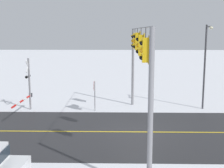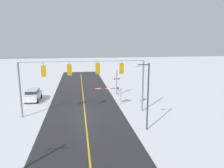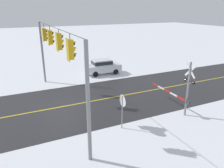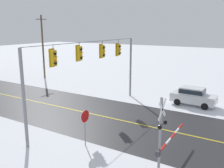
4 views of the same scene
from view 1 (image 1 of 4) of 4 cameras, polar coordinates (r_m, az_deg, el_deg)
The scene contains 5 objects.
ground_plane at distance 18.92m, azimuth 4.76°, elevation -8.85°, with size 160.00×160.00×0.00m, color white.
signal_span at distance 17.99m, azimuth 4.91°, elevation 4.55°, with size 14.20×0.47×6.22m.
stop_sign at distance 23.28m, azimuth -3.26°, elevation -0.91°, with size 0.80×0.09×2.35m.
railroad_crossing at distance 24.12m, azimuth -15.33°, elevation -0.28°, with size 4.62×0.31×4.00m.
streetlamp_near at distance 24.48m, azimuth 16.98°, elevation 4.42°, with size 1.39×0.28×6.50m.
Camera 1 is at (17.88, -1.18, 6.06)m, focal length 49.37 mm.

